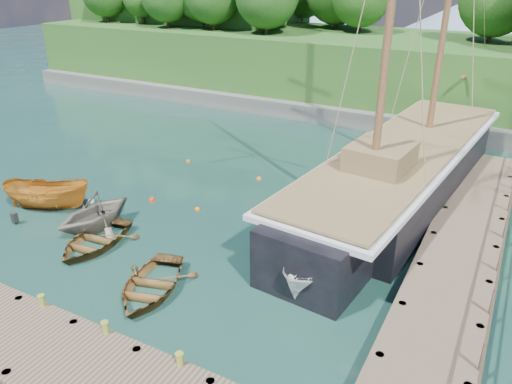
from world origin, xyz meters
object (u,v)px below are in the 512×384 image
motorboat_orange (50,208)px  schooner (401,176)px  cabin_boat_white (326,288)px  rowboat_0 (95,246)px  rowboat_2 (151,291)px  rowboat_1 (97,229)px

motorboat_orange → schooner: bearing=-79.4°
cabin_boat_white → rowboat_0: bearing=-147.6°
motorboat_orange → rowboat_2: bearing=-131.4°
rowboat_0 → rowboat_2: bearing=-23.6°
rowboat_2 → motorboat_orange: size_ratio=0.91×
rowboat_0 → cabin_boat_white: (10.39, 1.97, 0.00)m
rowboat_1 → schooner: (11.86, 10.68, 1.21)m
motorboat_orange → cabin_boat_white: 15.27m
rowboat_2 → cabin_boat_white: 6.88m
rowboat_2 → rowboat_0: bearing=146.0°
schooner → rowboat_1: bearing=-132.0°
rowboat_0 → motorboat_orange: motorboat_orange is taller
cabin_boat_white → motorboat_orange: bearing=-157.3°
rowboat_2 → rowboat_1: bearing=138.7°
rowboat_0 → schooner: schooner is taller
rowboat_0 → rowboat_2: rowboat_2 is taller
motorboat_orange → schooner: 18.70m
rowboat_1 → schooner: 16.01m
rowboat_0 → schooner: 16.08m
motorboat_orange → cabin_boat_white: motorboat_orange is taller
cabin_boat_white → schooner: schooner is taller
rowboat_1 → motorboat_orange: size_ratio=0.86×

